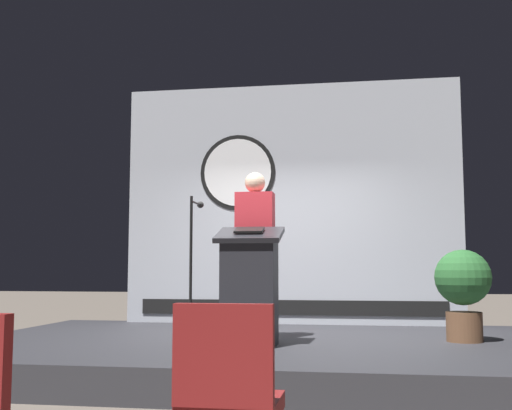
{
  "coord_description": "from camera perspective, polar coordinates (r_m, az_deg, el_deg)",
  "views": [
    {
      "loc": [
        0.88,
        -6.6,
        1.04
      ],
      "look_at": [
        -0.15,
        -0.15,
        1.71
      ],
      "focal_mm": 43.89,
      "sensor_mm": 36.0,
      "label": 1
    }
  ],
  "objects": [
    {
      "name": "potted_plant",
      "position": [
        6.79,
        18.34,
        -7.01
      ],
      "size": [
        0.57,
        0.57,
        0.93
      ],
      "color": "brown",
      "rests_on": "stage_platform"
    },
    {
      "name": "speaker_person",
      "position": [
        6.62,
        -0.09,
        -4.39
      ],
      "size": [
        0.4,
        0.26,
        1.76
      ],
      "color": "black",
      "rests_on": "stage_platform"
    },
    {
      "name": "banner_display",
      "position": [
        8.54,
        3.01,
        0.19
      ],
      "size": [
        4.56,
        0.12,
        3.27
      ],
      "color": "#B2B7C1",
      "rests_on": "stage_platform"
    },
    {
      "name": "microphone_stand",
      "position": [
        6.16,
        -5.87,
        -7.97
      ],
      "size": [
        0.24,
        0.51,
        1.45
      ],
      "color": "black",
      "rests_on": "stage_platform"
    },
    {
      "name": "ground_plane",
      "position": [
        6.74,
        1.52,
        -14.69
      ],
      "size": [
        40.0,
        40.0,
        0.0
      ],
      "primitive_type": "plane",
      "color": "#6B6056"
    },
    {
      "name": "stage_platform",
      "position": [
        6.72,
        1.51,
        -13.42
      ],
      "size": [
        6.4,
        4.0,
        0.3
      ],
      "primitive_type": "cube",
      "color": "#333338",
      "rests_on": "ground"
    },
    {
      "name": "podium",
      "position": [
        6.14,
        -0.59,
        -7.48
      ],
      "size": [
        0.64,
        0.49,
        1.16
      ],
      "color": "#26262B",
      "rests_on": "stage_platform"
    },
    {
      "name": "audience_chair_left",
      "position": [
        2.93,
        -2.5,
        -16.59
      ],
      "size": [
        0.44,
        0.45,
        0.89
      ],
      "color": "black",
      "rests_on": "ground"
    }
  ]
}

